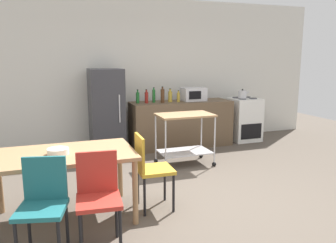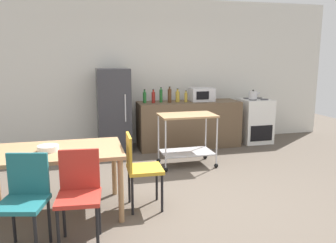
{
  "view_description": "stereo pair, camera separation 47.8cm",
  "coord_description": "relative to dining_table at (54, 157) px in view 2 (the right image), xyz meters",
  "views": [
    {
      "loc": [
        -1.58,
        -3.52,
        1.76
      ],
      "look_at": [
        0.12,
        1.2,
        0.8
      ],
      "focal_mm": 36.25,
      "sensor_mm": 36.0,
      "label": 1
    },
    {
      "loc": [
        -1.12,
        -3.66,
        1.76
      ],
      "look_at": [
        0.12,
        1.2,
        0.8
      ],
      "focal_mm": 36.25,
      "sensor_mm": 36.0,
      "label": 2
    }
  ],
  "objects": [
    {
      "name": "refrigerator",
      "position": [
        0.9,
        2.55,
        0.1
      ],
      "size": [
        0.6,
        0.63,
        1.55
      ],
      "color": "#333338",
      "rests_on": "ground_plane"
    },
    {
      "name": "back_wall",
      "position": [
        1.45,
        3.05,
        0.78
      ],
      "size": [
        8.4,
        0.12,
        2.9
      ],
      "primitive_type": "cube",
      "color": "silver",
      "rests_on": "ground_plane"
    },
    {
      "name": "bottle_olive_oil",
      "position": [
        1.95,
        2.42,
        0.36
      ],
      "size": [
        0.07,
        0.07,
        0.31
      ],
      "color": "#4C2D19",
      "rests_on": "kitchen_counter"
    },
    {
      "name": "bottle_hot_sauce",
      "position": [
        1.48,
        2.48,
        0.34
      ],
      "size": [
        0.07,
        0.07,
        0.26
      ],
      "color": "#1E6628",
      "rests_on": "kitchen_counter"
    },
    {
      "name": "fruit_bowl",
      "position": [
        -0.05,
        -0.04,
        0.11
      ],
      "size": [
        0.22,
        0.22,
        0.06
      ],
      "primitive_type": "cylinder",
      "color": "white",
      "rests_on": "dining_table"
    },
    {
      "name": "chair_teal",
      "position": [
        -0.21,
        -0.69,
        -0.15
      ],
      "size": [
        0.48,
        0.48,
        0.89
      ],
      "rotation": [
        0.0,
        0.0,
        -0.24
      ],
      "color": "#1E666B",
      "rests_on": "ground_plane"
    },
    {
      "name": "dining_table",
      "position": [
        0.0,
        0.0,
        0.0
      ],
      "size": [
        1.5,
        0.9,
        0.75
      ],
      "color": "#A37A51",
      "rests_on": "ground_plane"
    },
    {
      "name": "microwave",
      "position": [
        2.62,
        2.48,
        0.36
      ],
      "size": [
        0.46,
        0.35,
        0.26
      ],
      "color": "silver",
      "rests_on": "kitchen_counter"
    },
    {
      "name": "ground_plane",
      "position": [
        1.45,
        -0.15,
        -0.67
      ],
      "size": [
        12.0,
        12.0,
        0.0
      ],
      "primitive_type": "plane",
      "color": "brown"
    },
    {
      "name": "bottle_soda",
      "position": [
        1.64,
        2.45,
        0.34
      ],
      "size": [
        0.07,
        0.07,
        0.26
      ],
      "color": "maroon",
      "rests_on": "kitchen_counter"
    },
    {
      "name": "kitchen_cart",
      "position": [
        1.96,
        1.32,
        -0.1
      ],
      "size": [
        0.91,
        0.57,
        0.85
      ],
      "color": "#A37A51",
      "rests_on": "ground_plane"
    },
    {
      "name": "stove_oven",
      "position": [
        3.8,
        2.47,
        -0.22
      ],
      "size": [
        0.6,
        0.61,
        0.92
      ],
      "color": "white",
      "rests_on": "ground_plane"
    },
    {
      "name": "bottle_sesame_oil",
      "position": [
        2.12,
        2.46,
        0.34
      ],
      "size": [
        0.08,
        0.08,
        0.26
      ],
      "color": "gold",
      "rests_on": "kitchen_counter"
    },
    {
      "name": "chair_red",
      "position": [
        0.27,
        -0.68,
        -0.15
      ],
      "size": [
        0.44,
        0.44,
        0.89
      ],
      "rotation": [
        0.0,
        0.0,
        -0.1
      ],
      "color": "#B72D23",
      "rests_on": "ground_plane"
    },
    {
      "name": "bottle_sparkling_water",
      "position": [
        1.81,
        2.5,
        0.36
      ],
      "size": [
        0.06,
        0.06,
        0.29
      ],
      "color": "#1E6628",
      "rests_on": "kitchen_counter"
    },
    {
      "name": "kettle",
      "position": [
        3.68,
        2.37,
        0.33
      ],
      "size": [
        0.24,
        0.17,
        0.19
      ],
      "color": "silver",
      "rests_on": "stove_oven"
    },
    {
      "name": "kitchen_counter",
      "position": [
        2.35,
        2.45,
        -0.22
      ],
      "size": [
        2.0,
        0.64,
        0.9
      ],
      "primitive_type": "cube",
      "color": "brown",
      "rests_on": "ground_plane"
    },
    {
      "name": "bottle_wine",
      "position": [
        2.28,
        2.41,
        0.32
      ],
      "size": [
        0.06,
        0.06,
        0.23
      ],
      "color": "gold",
      "rests_on": "kitchen_counter"
    },
    {
      "name": "chair_mustard",
      "position": [
        0.94,
        -0.08,
        -0.15
      ],
      "size": [
        0.41,
        0.41,
        0.89
      ],
      "rotation": [
        0.0,
        0.0,
        1.54
      ],
      "color": "gold",
      "rests_on": "ground_plane"
    }
  ]
}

